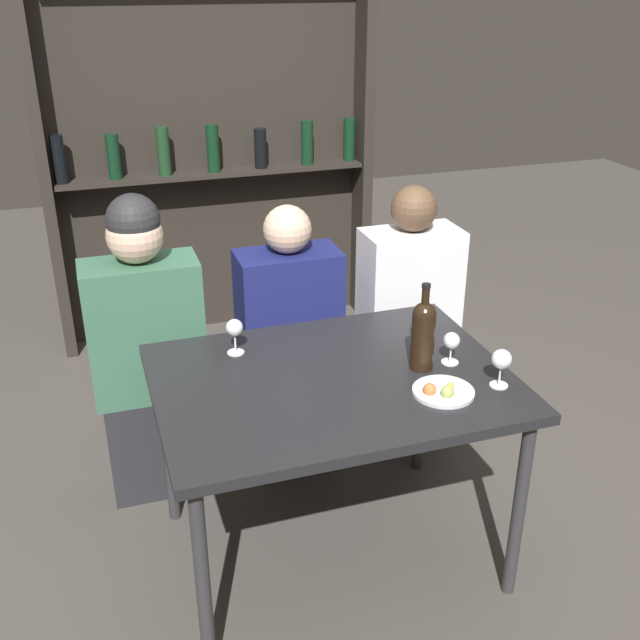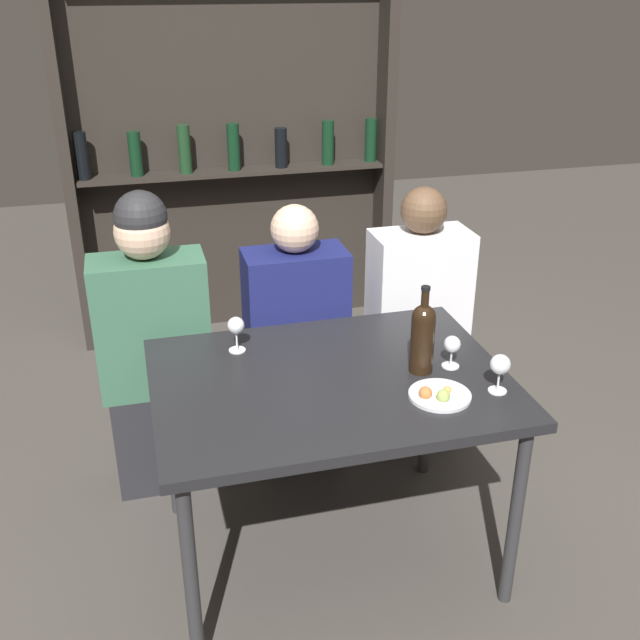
{
  "view_description": "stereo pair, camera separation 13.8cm",
  "coord_description": "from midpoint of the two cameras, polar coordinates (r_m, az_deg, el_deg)",
  "views": [
    {
      "loc": [
        -0.71,
        -2.03,
        1.97
      ],
      "look_at": [
        0.0,
        0.13,
        0.89
      ],
      "focal_mm": 42.0,
      "sensor_mm": 36.0,
      "label": 1
    },
    {
      "loc": [
        -0.58,
        -2.07,
        1.97
      ],
      "look_at": [
        0.0,
        0.13,
        0.89
      ],
      "focal_mm": 42.0,
      "sensor_mm": 36.0,
      "label": 2
    }
  ],
  "objects": [
    {
      "name": "seated_person_right",
      "position": [
        3.23,
        5.45,
        -0.76
      ],
      "size": [
        0.4,
        0.22,
        1.19
      ],
      "color": "#26262B",
      "rests_on": "ground_plane"
    },
    {
      "name": "food_plate_0",
      "position": [
        2.4,
        7.7,
        -5.42
      ],
      "size": [
        0.2,
        0.2,
        0.05
      ],
      "color": "silver",
      "rests_on": "dining_table"
    },
    {
      "name": "wine_glass_2",
      "position": [
        2.61,
        -8.04,
        -0.73
      ],
      "size": [
        0.06,
        0.06,
        0.13
      ],
      "color": "silver",
      "rests_on": "dining_table"
    },
    {
      "name": "dining_table",
      "position": [
        2.51,
        -0.65,
        -5.71
      ],
      "size": [
        1.17,
        0.87,
        0.74
      ],
      "color": "black",
      "rests_on": "ground_plane"
    },
    {
      "name": "wine_glass_0",
      "position": [
        2.55,
        8.47,
        -1.71
      ],
      "size": [
        0.06,
        0.06,
        0.11
      ],
      "color": "silver",
      "rests_on": "dining_table"
    },
    {
      "name": "wine_glass_1",
      "position": [
        2.43,
        12.1,
        -3.07
      ],
      "size": [
        0.07,
        0.07,
        0.13
      ],
      "color": "silver",
      "rests_on": "dining_table"
    },
    {
      "name": "seated_person_left",
      "position": [
        2.98,
        -14.25,
        -2.81
      ],
      "size": [
        0.43,
        0.22,
        1.25
      ],
      "color": "#26262B",
      "rests_on": "ground_plane"
    },
    {
      "name": "wine_bottle",
      "position": [
        2.48,
        6.3,
        -0.96
      ],
      "size": [
        0.08,
        0.08,
        0.31
      ],
      "color": "black",
      "rests_on": "dining_table"
    },
    {
      "name": "ground_plane",
      "position": [
        2.92,
        -0.58,
        -17.2
      ],
      "size": [
        10.0,
        10.0,
        0.0
      ],
      "primitive_type": "plane",
      "color": "#47423D"
    },
    {
      "name": "wine_rack_wall",
      "position": [
        4.23,
        -9.35,
        13.88
      ],
      "size": [
        1.8,
        0.21,
        2.27
      ],
      "color": "#28231E",
      "rests_on": "ground_plane"
    },
    {
      "name": "seated_person_center",
      "position": [
        3.09,
        -3.61,
        -2.38
      ],
      "size": [
        0.41,
        0.22,
        1.16
      ],
      "color": "#26262B",
      "rests_on": "ground_plane"
    }
  ]
}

